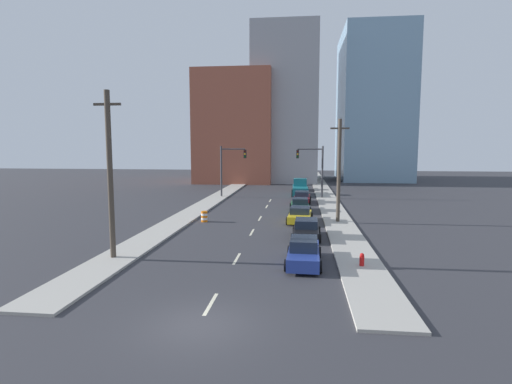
{
  "coord_description": "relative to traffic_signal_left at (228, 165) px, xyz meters",
  "views": [
    {
      "loc": [
        3.7,
        -13.88,
        6.59
      ],
      "look_at": [
        -0.63,
        24.72,
        2.2
      ],
      "focal_mm": 28.0,
      "sensor_mm": 36.0,
      "label": 1
    }
  ],
  "objects": [
    {
      "name": "fire_hydrant",
      "position": [
        12.88,
        -29.78,
        -3.84
      ],
      "size": [
        0.26,
        0.26,
        0.84
      ],
      "color": "red",
      "rests_on": "ground"
    },
    {
      "name": "traffic_signal_left",
      "position": [
        0.0,
        0.0,
        0.0
      ],
      "size": [
        3.45,
        0.35,
        6.72
      ],
      "color": "#38383D",
      "rests_on": "ground"
    },
    {
      "name": "sidewalk_left",
      "position": [
        -1.26,
        7.62,
        -4.19
      ],
      "size": [
        2.54,
        90.52,
        0.14
      ],
      "color": "#ADA89E",
      "rests_on": "ground"
    },
    {
      "name": "lane_stripe_at_22m",
      "position": [
        5.79,
        -15.2,
        -4.25
      ],
      "size": [
        0.16,
        2.4,
        0.01
      ],
      "primitive_type": "cube",
      "color": "beige",
      "rests_on": "ground"
    },
    {
      "name": "traffic_signal_right",
      "position": [
        11.36,
        0.0,
        0.0
      ],
      "size": [
        3.45,
        0.35,
        6.72
      ],
      "color": "#38383D",
      "rests_on": "ground"
    },
    {
      "name": "building_office_center",
      "position": [
        6.44,
        29.04,
        10.01
      ],
      "size": [
        12.0,
        20.0,
        28.54
      ],
      "color": "#99999E",
      "rests_on": "ground"
    },
    {
      "name": "sedan_maroon",
      "position": [
        9.69,
        -4.45,
        -3.62
      ],
      "size": [
        2.22,
        4.76,
        1.4
      ],
      "rotation": [
        0.0,
        0.0,
        -0.04
      ],
      "color": "maroon",
      "rests_on": "ground"
    },
    {
      "name": "pickup_truck_teal",
      "position": [
        9.44,
        3.13,
        -3.35
      ],
      "size": [
        2.4,
        6.09,
        2.25
      ],
      "rotation": [
        0.0,
        0.0,
        0.02
      ],
      "color": "#196B75",
      "rests_on": "ground"
    },
    {
      "name": "lane_stripe_at_35m",
      "position": [
        5.79,
        -2.74,
        -4.25
      ],
      "size": [
        0.16,
        2.4,
        0.01
      ],
      "primitive_type": "cube",
      "color": "beige",
      "rests_on": "ground"
    },
    {
      "name": "building_brick_left",
      "position": [
        -2.74,
        25.04,
        5.87
      ],
      "size": [
        14.0,
        16.0,
        20.26
      ],
      "color": "#9E513D",
      "rests_on": "ground"
    },
    {
      "name": "building_glass_right",
      "position": [
        23.86,
        33.04,
        10.37
      ],
      "size": [
        13.0,
        20.0,
        29.25
      ],
      "color": "#7A9EB7",
      "rests_on": "ground"
    },
    {
      "name": "traffic_barrel",
      "position": [
        1.07,
        -17.45,
        -3.78
      ],
      "size": [
        0.56,
        0.56,
        0.95
      ],
      "color": "orange",
      "rests_on": "ground"
    },
    {
      "name": "sedan_blue",
      "position": [
        9.72,
        -29.37,
        -3.58
      ],
      "size": [
        2.09,
        4.85,
        1.49
      ],
      "rotation": [
        0.0,
        0.0,
        -0.03
      ],
      "color": "navy",
      "rests_on": "ground"
    },
    {
      "name": "lane_stripe_at_16m",
      "position": [
        5.79,
        -21.31,
        -4.25
      ],
      "size": [
        0.16,
        2.4,
        0.01
      ],
      "primitive_type": "cube",
      "color": "beige",
      "rests_on": "ground"
    },
    {
      "name": "ground_plane",
      "position": [
        5.79,
        -37.64,
        -4.26
      ],
      "size": [
        200.0,
        200.0,
        0.0
      ],
      "primitive_type": "plane",
      "color": "#333338"
    },
    {
      "name": "sedan_brown",
      "position": [
        9.61,
        9.39,
        -3.61
      ],
      "size": [
        2.15,
        4.39,
        1.4
      ],
      "rotation": [
        0.0,
        0.0,
        0.04
      ],
      "color": "brown",
      "rests_on": "ground"
    },
    {
      "name": "lane_stripe_at_9m",
      "position": [
        5.79,
        -28.72,
        -4.25
      ],
      "size": [
        0.16,
        2.4,
        0.01
      ],
      "primitive_type": "cube",
      "color": "beige",
      "rests_on": "ground"
    },
    {
      "name": "utility_pole_right_mid",
      "position": [
        12.77,
        -16.63,
        0.35
      ],
      "size": [
        1.6,
        0.32,
        8.97
      ],
      "color": "#473D33",
      "rests_on": "ground"
    },
    {
      "name": "sedan_green",
      "position": [
        9.46,
        -10.71,
        -3.62
      ],
      "size": [
        2.18,
        4.36,
        1.37
      ],
      "rotation": [
        0.0,
        0.0,
        0.03
      ],
      "color": "#1E6033",
      "rests_on": "ground"
    },
    {
      "name": "utility_pole_left_near",
      "position": [
        -1.44,
        -29.64,
        0.77
      ],
      "size": [
        1.6,
        0.32,
        9.8
      ],
      "color": "#473D33",
      "rests_on": "ground"
    },
    {
      "name": "sidewalk_right",
      "position": [
        12.84,
        7.62,
        -4.19
      ],
      "size": [
        2.54,
        90.52,
        0.14
      ],
      "color": "#ADA89E",
      "rests_on": "ground"
    },
    {
      "name": "sedan_yellow",
      "position": [
        9.48,
        -16.69,
        -3.62
      ],
      "size": [
        2.35,
        4.54,
        1.37
      ],
      "rotation": [
        0.0,
        0.0,
        -0.06
      ],
      "color": "gold",
      "rests_on": "ground"
    },
    {
      "name": "sedan_black",
      "position": [
        9.95,
        -22.84,
        -3.62
      ],
      "size": [
        2.17,
        4.49,
        1.4
      ],
      "rotation": [
        0.0,
        0.0,
        -0.03
      ],
      "color": "black",
      "rests_on": "ground"
    },
    {
      "name": "lane_stripe_at_30m",
      "position": [
        5.79,
        -7.77,
        -4.25
      ],
      "size": [
        0.16,
        2.4,
        0.01
      ],
      "primitive_type": "cube",
      "color": "beige",
      "rests_on": "ground"
    },
    {
      "name": "lane_stripe_at_2m",
      "position": [
        5.79,
        -35.64,
        -4.25
      ],
      "size": [
        0.16,
        2.4,
        0.01
      ],
      "primitive_type": "cube",
      "color": "beige",
      "rests_on": "ground"
    }
  ]
}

